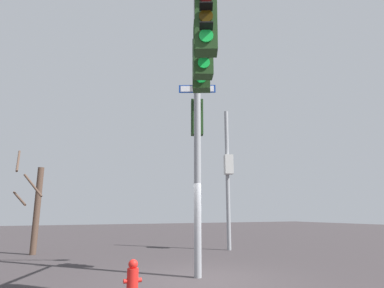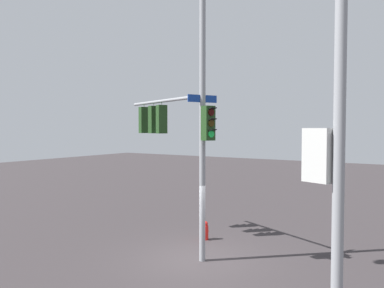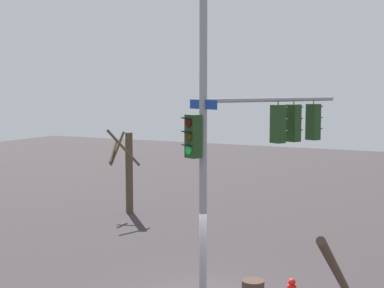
% 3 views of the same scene
% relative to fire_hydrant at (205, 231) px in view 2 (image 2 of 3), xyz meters
% --- Properties ---
extents(ground_plane, '(80.00, 80.00, 0.00)m').
position_rel_fire_hydrant_xyz_m(ground_plane, '(2.07, 0.93, -0.34)').
color(ground_plane, '#363031').
extents(main_signal_pole_assembly, '(5.07, 5.46, 9.36)m').
position_rel_fire_hydrant_xyz_m(main_signal_pole_assembly, '(1.62, -0.26, 4.67)').
color(main_signal_pole_assembly, gray).
rests_on(main_signal_pole_assembly, ground).
extents(secondary_pole_assembly, '(0.53, 0.70, 6.66)m').
position_rel_fire_hydrant_xyz_m(secondary_pole_assembly, '(6.13, 6.05, 3.23)').
color(secondary_pole_assembly, gray).
rests_on(secondary_pole_assembly, ground).
extents(fire_hydrant, '(0.38, 0.24, 0.73)m').
position_rel_fire_hydrant_xyz_m(fire_hydrant, '(0.00, 0.00, 0.00)').
color(fire_hydrant, red).
rests_on(fire_hydrant, ground).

